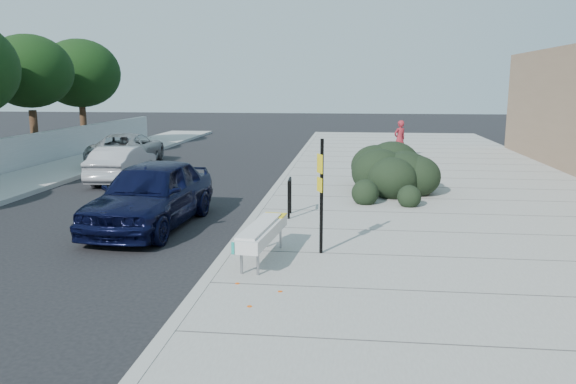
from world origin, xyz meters
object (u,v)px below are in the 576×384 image
bench (262,233)px  sedan_navy (151,194)px  suv_silver (128,149)px  pedestrian (400,139)px  bike_rack (290,194)px  sign_post (321,189)px  wagon_silver (122,164)px

bench → sedan_navy: bearing=145.3°
suv_silver → sedan_navy: bearing=108.5°
pedestrian → sedan_navy: bearing=26.5°
bike_rack → sign_post: bearing=-75.3°
sedan_navy → wagon_silver: size_ratio=1.24×
sign_post → suv_silver: sign_post is taller
suv_silver → pedestrian: (12.32, 2.89, 0.31)m
wagon_silver → pedestrian: bearing=-149.3°
sedan_navy → suv_silver: size_ratio=0.96×
sedan_navy → wagon_silver: bearing=121.6°
sedan_navy → wagon_silver: sedan_navy is taller
sedan_navy → pedestrian: bearing=65.2°
sign_post → sedan_navy: (-4.45, 2.28, -0.65)m
sign_post → pedestrian: sign_post is taller
sign_post → wagon_silver: sign_post is taller
sedan_navy → sign_post: bearing=-23.7°
bike_rack → wagon_silver: 8.90m
sedan_navy → bench: bearing=-37.3°
bench → sign_post: sign_post is taller
bike_rack → suv_silver: suv_silver is taller
bike_rack → suv_silver: (-8.44, 9.76, -0.03)m
suv_silver → pedestrian: 12.66m
sign_post → suv_silver: bearing=102.4°
sign_post → wagon_silver: (-7.95, 8.82, -0.84)m
suv_silver → bike_rack: bearing=124.4°
bench → sedan_navy: 4.40m
sign_post → suv_silver: size_ratio=0.45×
sign_post → suv_silver: 16.10m
bike_rack → wagon_silver: bearing=138.8°
wagon_silver → suv_silver: suv_silver is taller
sedan_navy → pedestrian: pedestrian is taller
sign_post → wagon_silver: bearing=108.4°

